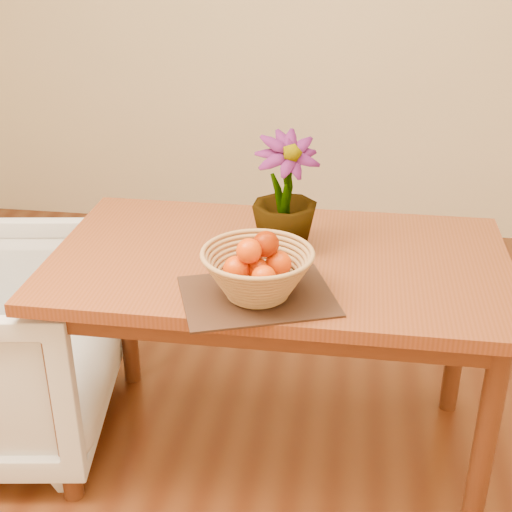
# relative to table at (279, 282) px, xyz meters

# --- Properties ---
(floor) EXTENTS (4.50, 4.50, 0.00)m
(floor) POSITION_rel_table_xyz_m (0.00, -0.30, -0.66)
(floor) COLOR brown
(floor) RESTS_ON ground
(table) EXTENTS (1.40, 0.80, 0.75)m
(table) POSITION_rel_table_xyz_m (0.00, 0.00, 0.00)
(table) COLOR brown
(table) RESTS_ON floor
(placemat) EXTENTS (0.49, 0.43, 0.01)m
(placemat) POSITION_rel_table_xyz_m (-0.03, -0.26, 0.09)
(placemat) COLOR #351D13
(placemat) RESTS_ON table
(wicker_basket) EXTENTS (0.31, 0.31, 0.13)m
(wicker_basket) POSITION_rel_table_xyz_m (-0.03, -0.26, 0.16)
(wicker_basket) COLOR #A97F46
(wicker_basket) RESTS_ON placemat
(orange_pile) EXTENTS (0.18, 0.17, 0.13)m
(orange_pile) POSITION_rel_table_xyz_m (-0.03, -0.26, 0.20)
(orange_pile) COLOR red
(orange_pile) RESTS_ON wicker_basket
(potted_plant) EXTENTS (0.27, 0.27, 0.36)m
(potted_plant) POSITION_rel_table_xyz_m (0.01, 0.07, 0.27)
(potted_plant) COLOR #154513
(potted_plant) RESTS_ON table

